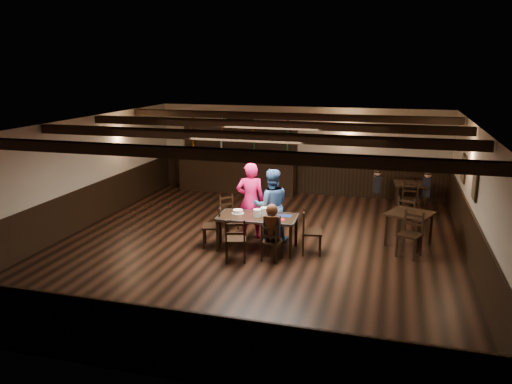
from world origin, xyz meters
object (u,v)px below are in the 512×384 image
(man_blue, at_px, (271,206))
(bar_counter, at_px, (238,169))
(chair_near_right, at_px, (271,240))
(woman_pink, at_px, (250,201))
(cake, at_px, (238,212))
(dining_table, at_px, (258,219))
(chair_near_left, at_px, (235,237))

(man_blue, height_order, bar_counter, bar_counter)
(chair_near_right, height_order, woman_pink, woman_pink)
(chair_near_right, bearing_deg, cake, 142.45)
(chair_near_right, relative_size, bar_counter, 0.21)
(woman_pink, bearing_deg, cake, 63.90)
(bar_counter, bearing_deg, dining_table, -67.62)
(cake, height_order, bar_counter, bar_counter)
(chair_near_left, height_order, bar_counter, bar_counter)
(woman_pink, relative_size, cake, 6.69)
(bar_counter, bearing_deg, chair_near_left, -72.79)
(dining_table, relative_size, woman_pink, 0.97)
(chair_near_left, distance_m, bar_counter, 5.98)
(chair_near_right, bearing_deg, man_blue, 103.62)
(chair_near_left, relative_size, chair_near_right, 1.14)
(cake, bearing_deg, bar_counter, 107.70)
(chair_near_right, relative_size, cake, 3.02)
(woman_pink, xyz_separation_m, man_blue, (0.52, -0.11, -0.05))
(dining_table, xyz_separation_m, chair_near_right, (0.45, -0.63, -0.21))
(bar_counter, bearing_deg, man_blue, -63.25)
(dining_table, relative_size, bar_counter, 0.44)
(cake, bearing_deg, man_blue, 37.64)
(chair_near_right, xyz_separation_m, cake, (-0.93, 0.71, 0.32))
(dining_table, bearing_deg, cake, 170.61)
(man_blue, height_order, cake, man_blue)
(chair_near_right, xyz_separation_m, woman_pink, (-0.81, 1.31, 0.42))
(bar_counter, bearing_deg, chair_near_right, -65.93)
(man_blue, relative_size, cake, 6.31)
(woman_pink, distance_m, bar_counter, 4.49)
(chair_near_left, height_order, woman_pink, woman_pink)
(dining_table, distance_m, chair_near_left, 0.89)
(chair_near_left, distance_m, woman_pink, 1.58)
(dining_table, distance_m, woman_pink, 0.80)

